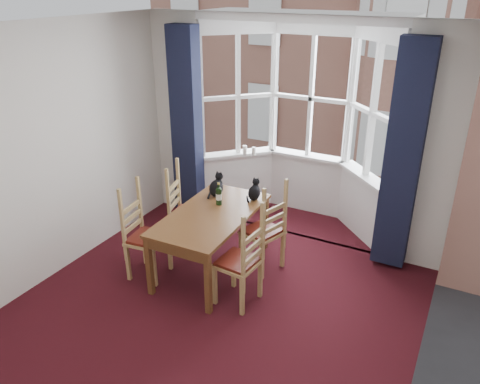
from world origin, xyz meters
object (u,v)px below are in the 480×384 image
Objects in this scene: chair_right_near at (245,265)px; cat_right at (254,191)px; chair_left_far at (182,214)px; chair_left_near at (141,237)px; candle_short at (254,151)px; cat_left at (217,187)px; chair_right_far at (268,235)px; candle_tall at (245,150)px; dining_table at (211,219)px; wine_bottle at (219,195)px.

cat_right is (-0.37, 0.96, 0.37)m from chair_right_near.
cat_right reaches higher than chair_left_far.
candle_short is at bearing 79.04° from chair_left_near.
chair_left_near is 3.03× the size of cat_left.
chair_right_near is at bearing -28.24° from chair_left_far.
chair_left_near and chair_left_far have the same top height.
chair_left_far is at bearing -179.14° from chair_right_far.
candle_short is at bearing 13.17° from candle_tall.
wine_bottle reaches higher than dining_table.
chair_right_far is 3.03× the size of cat_left.
wine_bottle is at bearing 136.60° from chair_right_near.
chair_right_far is 8.32× the size of candle_short.
chair_right_near is 7.29× the size of candle_tall.
candle_short is (-0.54, 1.09, 0.08)m from cat_right.
cat_right reaches higher than chair_left_near.
chair_right_near is 3.40× the size of cat_right.
chair_right_far is at bearing -11.87° from cat_left.
chair_right_far is at bearing -41.08° from cat_right.
cat_right is (0.27, 0.56, 0.18)m from dining_table.
chair_right_near and chair_right_far have the same top height.
chair_right_near is 2.28m from candle_short.
chair_right_far is 3.40× the size of cat_right.
candle_short is at bearing 122.23° from chair_right_far.
cat_left is 0.26m from wine_bottle.
dining_table is 5.77× the size of cat_right.
cat_right reaches higher than chair_right_far.
wine_bottle is 1.43m from candle_short.
cat_left is 1.19m from candle_tall.
cat_right is at bearing -57.56° from candle_tall.
cat_left reaches higher than chair_right_far.
dining_table is at bearing -115.80° from cat_right.
candle_short is (-0.27, 1.64, 0.26)m from dining_table.
chair_right_near is at bearing -43.40° from wine_bottle.
dining_table is 0.52m from cat_left.
dining_table is at bearing -67.20° from cat_left.
chair_right_near is at bearing -68.96° from cat_right.
cat_left is at bearing -85.95° from candle_short.
dining_table is 0.65m from cat_right.
candle_short is (-0.91, 2.04, 0.45)m from chair_right_near.
dining_table is 1.68m from candle_tall.
cat_left is (0.41, 0.18, 0.38)m from chair_left_far.
candle_tall reaches higher than dining_table.
wine_bottle is at bearing 46.87° from chair_left_near.
dining_table is 1.70× the size of chair_right_far.
chair_left_near is 2.13m from candle_tall.
wine_bottle reaches higher than chair_left_far.
dining_table is at bearing -80.59° from candle_short.
chair_right_near is 0.68m from chair_right_far.
dining_table is 0.68m from chair_left_far.
candle_tall reaches higher than chair_left_near.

